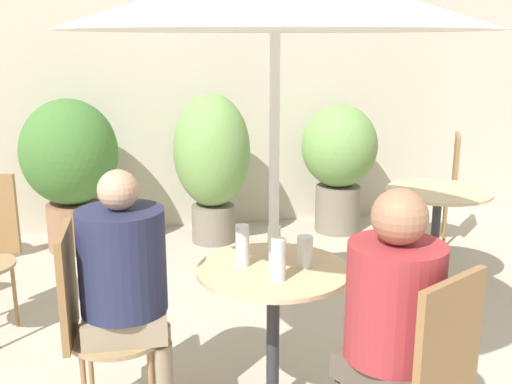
% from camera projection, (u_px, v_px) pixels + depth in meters
% --- Properties ---
extents(storefront_wall, '(10.00, 0.06, 3.00)m').
position_uv_depth(storefront_wall, '(200.00, 63.00, 5.34)').
color(storefront_wall, beige).
rests_on(storefront_wall, ground_plane).
extents(cafe_table_near, '(0.69, 0.69, 0.71)m').
position_uv_depth(cafe_table_near, '(273.00, 303.00, 2.72)').
color(cafe_table_near, '#2D2D33').
rests_on(cafe_table_near, ground_plane).
extents(cafe_table_far, '(0.71, 0.71, 0.71)m').
position_uv_depth(cafe_table_far, '(437.00, 213.00, 4.10)').
color(cafe_table_far, '#2D2D33').
rests_on(cafe_table_far, ground_plane).
extents(bistro_chair_0, '(0.43, 0.43, 0.94)m').
position_uv_depth(bistro_chair_0, '(92.00, 314.00, 2.57)').
color(bistro_chair_0, '#997F56').
rests_on(bistro_chair_0, ground_plane).
extents(bistro_chair_1, '(0.47, 0.48, 0.94)m').
position_uv_depth(bistro_chair_1, '(423.00, 372.00, 2.12)').
color(bistro_chair_1, '#997F56').
rests_on(bistro_chair_1, ground_plane).
extents(bistro_chair_4, '(0.48, 0.47, 0.94)m').
position_uv_depth(bistro_chair_4, '(443.00, 179.00, 5.04)').
color(bistro_chair_4, '#997F56').
rests_on(bistro_chair_4, ground_plane).
extents(seated_person_0, '(0.38, 0.37, 1.19)m').
position_uv_depth(seated_person_0, '(127.00, 280.00, 2.57)').
color(seated_person_0, gray).
rests_on(seated_person_0, ground_plane).
extents(seated_person_1, '(0.43, 0.44, 1.20)m').
position_uv_depth(seated_person_1, '(390.00, 317.00, 2.20)').
color(seated_person_1, brown).
rests_on(seated_person_1, ground_plane).
extents(beer_glass_0, '(0.06, 0.06, 0.18)m').
position_uv_depth(beer_glass_0, '(278.00, 260.00, 2.51)').
color(beer_glass_0, silver).
rests_on(beer_glass_0, cafe_table_near).
extents(beer_glass_1, '(0.07, 0.07, 0.14)m').
position_uv_depth(beer_glass_1, '(305.00, 252.00, 2.67)').
color(beer_glass_1, silver).
rests_on(beer_glass_1, cafe_table_near).
extents(beer_glass_2, '(0.06, 0.06, 0.15)m').
position_uv_depth(beer_glass_2, '(274.00, 241.00, 2.79)').
color(beer_glass_2, silver).
rests_on(beer_glass_2, cafe_table_near).
extents(beer_glass_3, '(0.06, 0.06, 0.19)m').
position_uv_depth(beer_glass_3, '(242.00, 246.00, 2.68)').
color(beer_glass_3, silver).
rests_on(beer_glass_3, cafe_table_near).
extents(potted_plant_0, '(0.78, 0.78, 1.25)m').
position_uv_depth(potted_plant_0, '(70.00, 162.00, 4.86)').
color(potted_plant_0, '#93664C').
rests_on(potted_plant_0, ground_plane).
extents(potted_plant_1, '(0.65, 0.65, 1.28)m').
position_uv_depth(potted_plant_1, '(212.00, 158.00, 5.04)').
color(potted_plant_1, slate).
rests_on(potted_plant_1, ground_plane).
extents(potted_plant_2, '(0.67, 0.67, 1.15)m').
position_uv_depth(potted_plant_2, '(339.00, 157.00, 5.34)').
color(potted_plant_2, slate).
rests_on(potted_plant_2, ground_plane).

